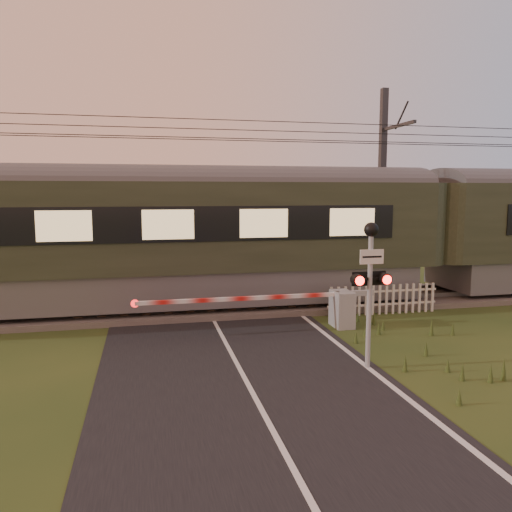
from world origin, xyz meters
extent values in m
plane|color=#253B16|center=(0.00, 0.00, 0.00)|extent=(160.00, 160.00, 0.00)
cube|color=black|center=(0.00, 0.00, 0.01)|extent=(6.00, 140.00, 0.02)
cube|color=#47423D|center=(0.00, 6.50, 0.06)|extent=(140.00, 3.40, 0.24)
cube|color=slate|center=(0.00, 5.78, 0.26)|extent=(140.00, 0.08, 0.14)
cube|color=slate|center=(0.00, 7.22, 0.26)|extent=(140.00, 0.08, 0.14)
cube|color=#2D2116|center=(0.00, 6.50, 0.19)|extent=(0.24, 2.20, 0.06)
cylinder|color=black|center=(0.00, 6.20, 5.50)|extent=(120.00, 0.02, 0.02)
cylinder|color=black|center=(0.00, 6.80, 5.50)|extent=(120.00, 0.02, 0.02)
cylinder|color=black|center=(0.00, 6.50, 6.10)|extent=(120.00, 0.02, 0.02)
cylinder|color=black|center=(0.00, 6.50, 5.80)|extent=(120.00, 0.02, 0.02)
cube|color=slate|center=(-4.09, 6.50, 0.87)|extent=(21.87, 2.89, 1.08)
cube|color=#293120|center=(-4.09, 6.50, 2.77)|extent=(22.78, 3.15, 2.71)
cylinder|color=#4C4C4F|center=(-4.09, 6.50, 4.13)|extent=(22.78, 1.10, 1.10)
cube|color=#FFD893|center=(-4.09, 4.88, 2.91)|extent=(19.59, 0.04, 0.85)
cube|color=gray|center=(3.50, 3.51, 0.51)|extent=(0.51, 0.80, 1.03)
cylinder|color=gray|center=(3.36, 3.51, 0.51)|extent=(0.11, 0.11, 1.03)
cube|color=gray|center=(4.02, 3.51, 0.95)|extent=(0.84, 0.15, 0.15)
cube|color=red|center=(0.56, 3.51, 0.95)|extent=(5.60, 0.10, 0.10)
cylinder|color=red|center=(-2.24, 3.51, 0.95)|extent=(0.21, 0.04, 0.21)
cylinder|color=gray|center=(2.75, 0.19, 1.45)|extent=(0.11, 0.11, 2.90)
cube|color=white|center=(2.75, 0.13, 2.47)|extent=(0.53, 0.03, 0.31)
sphere|color=black|center=(2.75, 0.19, 3.04)|extent=(0.31, 0.31, 0.31)
cube|color=black|center=(2.75, 0.19, 1.98)|extent=(0.73, 0.06, 0.06)
cylinder|color=#FF140C|center=(2.44, 0.01, 1.98)|extent=(0.19, 0.02, 0.19)
cylinder|color=#FF140C|center=(3.06, 0.01, 1.98)|extent=(0.19, 0.02, 0.19)
cube|color=black|center=(2.75, 0.24, 1.98)|extent=(0.77, 0.02, 0.31)
cube|color=silver|center=(5.32, 4.63, 0.31)|extent=(3.69, 0.04, 0.06)
cube|color=silver|center=(5.32, 4.63, 0.73)|extent=(3.69, 0.04, 0.06)
cube|color=#2D2D30|center=(7.24, 8.80, 3.90)|extent=(0.25, 0.25, 7.80)
cube|color=#2D2D30|center=(7.24, 7.65, 6.24)|extent=(0.11, 2.40, 0.11)
camera|label=1|loc=(-1.90, -9.54, 3.82)|focal=35.00mm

